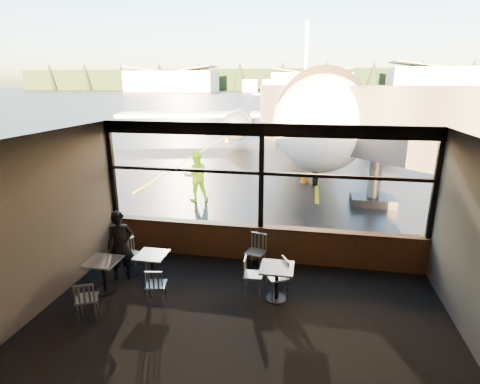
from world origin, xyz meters
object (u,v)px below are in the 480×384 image
(cafe_table_mid, at_px, (153,269))
(chair_left_s, at_px, (87,299))
(chair_near_e, at_px, (277,277))
(chair_near_n, at_px, (256,253))
(cafe_table_left, at_px, (104,276))
(passenger, at_px, (121,246))
(cone_wing, at_px, (227,138))
(airliner, at_px, (310,69))
(chair_near_w, at_px, (253,275))
(cone_nose, at_px, (304,177))
(cafe_table_near, at_px, (276,283))
(chair_mid_s, at_px, (156,285))
(chair_mid_w, at_px, (135,256))
(jet_bridge, at_px, (380,137))
(ground_crew, at_px, (196,176))

(cafe_table_mid, xyz_separation_m, chair_left_s, (-0.71, -1.46, 0.05))
(chair_near_e, xyz_separation_m, chair_near_n, (-0.61, 1.03, 0.03))
(cafe_table_left, relative_size, passenger, 0.45)
(chair_left_s, distance_m, cone_wing, 22.73)
(airliner, height_order, passenger, airliner)
(cafe_table_left, height_order, chair_near_w, chair_near_w)
(airliner, height_order, chair_near_n, airliner)
(airliner, distance_m, cone_wing, 7.95)
(cafe_table_left, xyz_separation_m, cone_nose, (4.06, 10.29, -0.11))
(chair_left_s, height_order, cone_nose, chair_left_s)
(cafe_table_near, xyz_separation_m, chair_mid_s, (-2.43, -0.58, 0.03))
(cafe_table_left, bearing_deg, chair_mid_w, 75.35)
(cafe_table_mid, xyz_separation_m, chair_mid_w, (-0.63, 0.42, 0.06))
(airliner, distance_m, chair_near_w, 21.62)
(cafe_table_mid, height_order, chair_near_e, chair_near_e)
(chair_near_n, distance_m, cone_nose, 8.76)
(chair_near_n, height_order, cone_nose, chair_near_n)
(jet_bridge, distance_m, chair_near_n, 7.39)
(cafe_table_near, distance_m, cone_wing, 22.08)
(cone_nose, bearing_deg, chair_mid_w, -112.20)
(cone_wing, bearing_deg, ground_crew, -81.81)
(chair_near_w, bearing_deg, chair_mid_s, -71.09)
(passenger, relative_size, cone_wing, 2.97)
(cafe_table_near, bearing_deg, cafe_table_mid, 177.06)
(jet_bridge, height_order, cafe_table_near, jet_bridge)
(jet_bridge, height_order, cafe_table_mid, jet_bridge)
(cafe_table_mid, bearing_deg, passenger, 174.60)
(chair_mid_s, bearing_deg, passenger, 135.93)
(airliner, relative_size, ground_crew, 18.20)
(chair_left_s, bearing_deg, cone_wing, 71.70)
(cafe_table_left, relative_size, chair_near_w, 0.92)
(chair_near_e, bearing_deg, cone_wing, -11.95)
(chair_mid_s, bearing_deg, chair_mid_w, 121.98)
(chair_mid_w, height_order, ground_crew, ground_crew)
(airliner, bearing_deg, cafe_table_left, -103.19)
(cone_wing, bearing_deg, jet_bridge, -57.68)
(chair_near_w, bearing_deg, cone_nose, 171.68)
(cafe_table_mid, height_order, chair_mid_s, chair_mid_s)
(chair_mid_s, height_order, chair_mid_w, chair_mid_w)
(cafe_table_mid, relative_size, chair_near_n, 0.78)
(cafe_table_near, distance_m, chair_mid_w, 3.50)
(airliner, bearing_deg, jet_bridge, -81.63)
(passenger, bearing_deg, ground_crew, 61.14)
(ground_crew, bearing_deg, chair_near_e, 96.99)
(cafe_table_left, height_order, chair_mid_s, chair_mid_s)
(jet_bridge, height_order, chair_near_w, jet_bridge)
(airliner, bearing_deg, cafe_table_near, -93.49)
(airliner, distance_m, chair_near_n, 20.65)
(chair_mid_s, bearing_deg, chair_near_n, 34.51)
(cafe_table_left, height_order, chair_left_s, chair_left_s)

